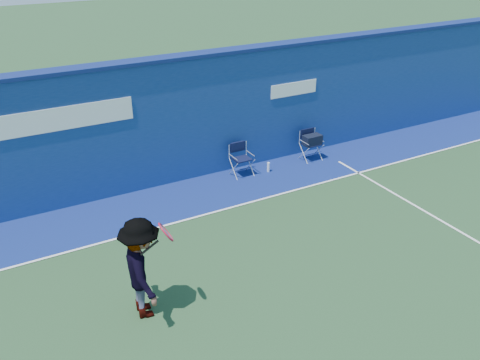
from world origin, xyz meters
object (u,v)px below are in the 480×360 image
directors_chair_right (311,148)px  tennis_player (142,268)px  water_bottle (268,167)px  directors_chair_left (241,165)px

directors_chair_right → tennis_player: (-5.98, -3.68, 0.54)m
water_bottle → tennis_player: bearing=-142.0°
directors_chair_left → directors_chair_right: bearing=-2.1°
directors_chair_left → tennis_player: (-3.87, -3.76, 0.61)m
directors_chair_left → directors_chair_right: size_ratio=1.01×
directors_chair_right → water_bottle: (-1.42, -0.11, -0.22)m
directors_chair_left → tennis_player: size_ratio=0.47×
directors_chair_right → water_bottle: size_ratio=3.21×
directors_chair_left → tennis_player: 5.43m
tennis_player → water_bottle: bearing=38.0°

